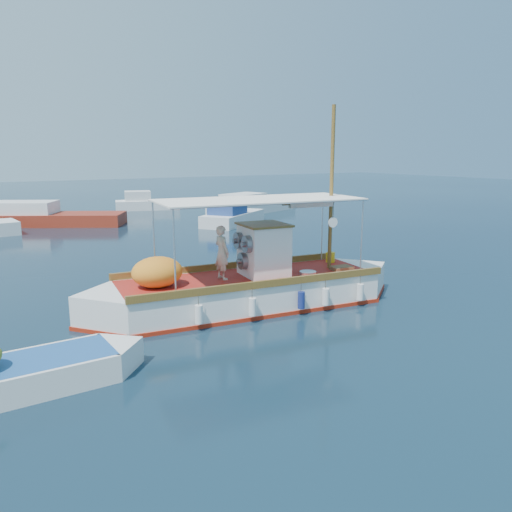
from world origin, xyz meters
TOP-DOWN VIEW (x-y plane):
  - ground at (0.00, 0.00)m, footprint 160.00×160.00m
  - fishing_caique at (-0.81, 0.07)m, footprint 10.61×3.92m
  - dinghy at (-7.90, -2.40)m, footprint 5.60×1.69m
  - bg_boat_n at (-3.18, 22.98)m, footprint 10.12×7.45m
  - bg_boat_ne at (7.84, 16.50)m, footprint 5.98×5.09m
  - bg_boat_e at (12.58, 21.78)m, footprint 9.13×5.58m
  - bg_boat_far_n at (5.93, 28.33)m, footprint 5.63×3.40m

SIDE VIEW (x-z plane):
  - ground at x=0.00m, z-range 0.00..0.00m
  - dinghy at x=-7.90m, z-range -0.40..0.97m
  - bg_boat_n at x=-3.18m, z-range -0.41..1.39m
  - bg_boat_e at x=12.58m, z-range -0.41..1.39m
  - bg_boat_ne at x=7.84m, z-range -0.41..1.39m
  - bg_boat_far_n at x=5.93m, z-range -0.41..1.39m
  - fishing_caique at x=-0.81m, z-range -2.69..3.83m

